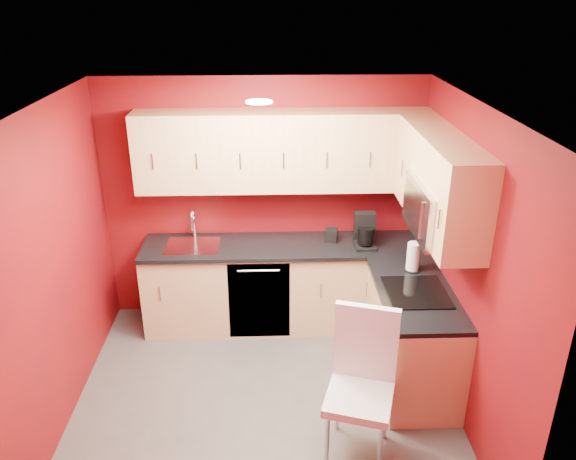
{
  "coord_description": "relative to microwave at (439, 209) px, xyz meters",
  "views": [
    {
      "loc": [
        0.07,
        -3.84,
        3.28
      ],
      "look_at": [
        0.22,
        0.55,
        1.35
      ],
      "focal_mm": 35.0,
      "sensor_mm": 36.0,
      "label": 1
    }
  ],
  "objects": [
    {
      "name": "floor",
      "position": [
        -1.39,
        -0.2,
        -1.66
      ],
      "size": [
        3.2,
        3.2,
        0.0
      ],
      "primitive_type": "plane",
      "color": "#4B4946",
      "rests_on": "ground"
    },
    {
      "name": "ceiling",
      "position": [
        -1.39,
        -0.2,
        0.84
      ],
      "size": [
        3.2,
        3.2,
        0.0
      ],
      "primitive_type": "plane",
      "rotation": [
        3.14,
        0.0,
        0.0
      ],
      "color": "white",
      "rests_on": "wall_back"
    },
    {
      "name": "wall_back",
      "position": [
        -1.39,
        1.3,
        -0.41
      ],
      "size": [
        3.2,
        0.0,
        3.2
      ],
      "primitive_type": "plane",
      "rotation": [
        1.57,
        0.0,
        0.0
      ],
      "color": "maroon",
      "rests_on": "floor"
    },
    {
      "name": "wall_front",
      "position": [
        -1.39,
        -1.7,
        -0.41
      ],
      "size": [
        3.2,
        0.0,
        3.2
      ],
      "primitive_type": "plane",
      "rotation": [
        -1.57,
        0.0,
        0.0
      ],
      "color": "maroon",
      "rests_on": "floor"
    },
    {
      "name": "wall_left",
      "position": [
        -2.99,
        -0.2,
        -0.41
      ],
      "size": [
        0.0,
        3.0,
        3.0
      ],
      "primitive_type": "plane",
      "rotation": [
        1.57,
        0.0,
        1.57
      ],
      "color": "maroon",
      "rests_on": "floor"
    },
    {
      "name": "wall_right",
      "position": [
        0.21,
        -0.2,
        -0.41
      ],
      "size": [
        0.0,
        3.0,
        3.0
      ],
      "primitive_type": "plane",
      "rotation": [
        1.57,
        0.0,
        -1.57
      ],
      "color": "maroon",
      "rests_on": "floor"
    },
    {
      "name": "base_cabinets_back",
      "position": [
        -1.19,
        1.0,
        -1.22
      ],
      "size": [
        2.8,
        0.6,
        0.87
      ],
      "primitive_type": "cube",
      "color": "tan",
      "rests_on": "floor"
    },
    {
      "name": "base_cabinets_right",
      "position": [
        -0.09,
        0.05,
        -1.22
      ],
      "size": [
        0.6,
        1.3,
        0.87
      ],
      "primitive_type": "cube",
      "color": "tan",
      "rests_on": "floor"
    },
    {
      "name": "countertop_back",
      "position": [
        -1.19,
        0.99,
        -0.77
      ],
      "size": [
        2.8,
        0.63,
        0.04
      ],
      "primitive_type": "cube",
      "color": "black",
      "rests_on": "base_cabinets_back"
    },
    {
      "name": "countertop_right",
      "position": [
        -0.11,
        0.04,
        -0.77
      ],
      "size": [
        0.63,
        1.27,
        0.04
      ],
      "primitive_type": "cube",
      "color": "black",
      "rests_on": "base_cabinets_right"
    },
    {
      "name": "upper_cabinets_back",
      "position": [
        -1.19,
        1.13,
        0.17
      ],
      "size": [
        2.8,
        0.35,
        0.75
      ],
      "primitive_type": "cube",
      "color": "tan",
      "rests_on": "wall_back"
    },
    {
      "name": "upper_cabinets_right",
      "position": [
        0.03,
        0.24,
        0.23
      ],
      "size": [
        0.35,
        1.55,
        0.75
      ],
      "color": "tan",
      "rests_on": "wall_right"
    },
    {
      "name": "microwave",
      "position": [
        0.0,
        0.0,
        0.0
      ],
      "size": [
        0.42,
        0.76,
        0.42
      ],
      "color": "silver",
      "rests_on": "upper_cabinets_right"
    },
    {
      "name": "cooktop",
      "position": [
        -0.11,
        0.0,
        -0.74
      ],
      "size": [
        0.5,
        0.55,
        0.01
      ],
      "primitive_type": "cube",
      "color": "black",
      "rests_on": "countertop_right"
    },
    {
      "name": "sink",
      "position": [
        -2.09,
        1.0,
        -0.72
      ],
      "size": [
        0.52,
        0.42,
        0.35
      ],
      "color": "silver",
      "rests_on": "countertop_back"
    },
    {
      "name": "dishwasher_front",
      "position": [
        -1.44,
        0.71,
        -1.22
      ],
      "size": [
        0.6,
        0.02,
        0.82
      ],
      "primitive_type": "cube",
      "color": "black",
      "rests_on": "base_cabinets_back"
    },
    {
      "name": "downlight",
      "position": [
        -1.39,
        0.1,
        0.82
      ],
      "size": [
        0.2,
        0.2,
        0.01
      ],
      "primitive_type": "cylinder",
      "color": "white",
      "rests_on": "ceiling"
    },
    {
      "name": "coffee_maker",
      "position": [
        -0.4,
        0.9,
        -0.58
      ],
      "size": [
        0.2,
        0.27,
        0.33
      ],
      "primitive_type": null,
      "rotation": [
        0.0,
        0.0,
        0.01
      ],
      "color": "black",
      "rests_on": "countertop_back"
    },
    {
      "name": "napkin_holder",
      "position": [
        -0.72,
        1.05,
        -0.69
      ],
      "size": [
        0.14,
        0.14,
        0.13
      ],
      "primitive_type": null,
      "rotation": [
        0.0,
        0.0,
        -0.2
      ],
      "color": "black",
      "rests_on": "countertop_back"
    },
    {
      "name": "paper_towel",
      "position": [
        -0.05,
        0.41,
        -0.62
      ],
      "size": [
        0.17,
        0.17,
        0.27
      ],
      "primitive_type": null,
      "rotation": [
        0.0,
        0.0,
        -0.11
      ],
      "color": "white",
      "rests_on": "countertop_right"
    },
    {
      "name": "dining_chair",
      "position": [
        -0.69,
        -0.81,
        -1.08
      ],
      "size": [
        0.6,
        0.61,
        1.16
      ],
      "primitive_type": null,
      "rotation": [
        0.0,
        0.0,
        -0.3
      ],
      "color": "silver",
      "rests_on": "floor"
    }
  ]
}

